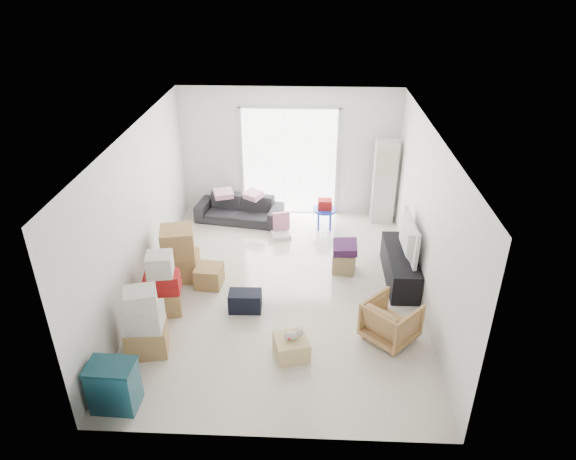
% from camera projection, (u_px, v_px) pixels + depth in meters
% --- Properties ---
extents(room_shell, '(4.98, 6.48, 3.18)m').
position_uv_depth(room_shell, '(281.00, 217.00, 7.97)').
color(room_shell, beige).
rests_on(room_shell, ground).
extents(sliding_door, '(2.10, 0.04, 2.33)m').
position_uv_depth(sliding_door, '(289.00, 158.00, 10.64)').
color(sliding_door, white).
rests_on(sliding_door, room_shell).
extents(ac_tower, '(0.45, 0.30, 1.75)m').
position_uv_depth(ac_tower, '(384.00, 182.00, 10.45)').
color(ac_tower, silver).
rests_on(ac_tower, room_shell).
extents(tv_console, '(0.47, 1.56, 0.52)m').
position_uv_depth(tv_console, '(400.00, 266.00, 8.75)').
color(tv_console, black).
rests_on(tv_console, room_shell).
extents(television, '(0.67, 1.12, 0.15)m').
position_uv_depth(television, '(402.00, 250.00, 8.60)').
color(television, black).
rests_on(television, tv_console).
extents(sofa, '(1.84, 0.81, 0.70)m').
position_uv_depth(sofa, '(239.00, 206.00, 10.68)').
color(sofa, '#27272C').
rests_on(sofa, room_shell).
extents(pillow_left, '(0.51, 0.45, 0.13)m').
position_uv_depth(pillow_left, '(223.00, 187.00, 10.52)').
color(pillow_left, '#D89DB1').
rests_on(pillow_left, sofa).
extents(pillow_right, '(0.44, 0.42, 0.12)m').
position_uv_depth(pillow_right, '(253.00, 188.00, 10.47)').
color(pillow_right, '#D89DB1').
rests_on(pillow_right, sofa).
extents(armchair, '(0.92, 0.92, 0.69)m').
position_uv_depth(armchair, '(391.00, 319.00, 7.34)').
color(armchair, '#B27E4F').
rests_on(armchair, room_shell).
extents(storage_bins, '(0.59, 0.42, 0.66)m').
position_uv_depth(storage_bins, '(114.00, 386.00, 6.23)').
color(storage_bins, '#18495A').
rests_on(storage_bins, room_shell).
extents(box_stack_a, '(0.64, 0.57, 1.03)m').
position_uv_depth(box_stack_a, '(145.00, 325.00, 7.05)').
color(box_stack_a, '#976E44').
rests_on(box_stack_a, room_shell).
extents(box_stack_b, '(0.60, 0.60, 1.02)m').
position_uv_depth(box_stack_b, '(163.00, 287.00, 7.90)').
color(box_stack_b, '#976E44').
rests_on(box_stack_b, room_shell).
extents(box_stack_c, '(0.66, 0.64, 0.94)m').
position_uv_depth(box_stack_c, '(179.00, 254.00, 8.72)').
color(box_stack_c, '#976E44').
rests_on(box_stack_c, room_shell).
extents(loose_box, '(0.47, 0.47, 0.36)m').
position_uv_depth(loose_box, '(209.00, 276.00, 8.64)').
color(loose_box, '#976E44').
rests_on(loose_box, room_shell).
extents(duffel_bag, '(0.51, 0.31, 0.32)m').
position_uv_depth(duffel_bag, '(245.00, 301.00, 8.03)').
color(duffel_bag, black).
rests_on(duffel_bag, room_shell).
extents(ottoman, '(0.44, 0.44, 0.38)m').
position_uv_depth(ottoman, '(344.00, 262.00, 9.02)').
color(ottoman, '#978758').
rests_on(ottoman, room_shell).
extents(blanket, '(0.43, 0.43, 0.14)m').
position_uv_depth(blanket, '(345.00, 249.00, 8.90)').
color(blanket, '#3F1B45').
rests_on(blanket, ottoman).
extents(kids_table, '(0.49, 0.49, 0.62)m').
position_uv_depth(kids_table, '(325.00, 208.00, 10.37)').
color(kids_table, '#1A37CA').
rests_on(kids_table, room_shell).
extents(toy_walker, '(0.43, 0.39, 0.48)m').
position_uv_depth(toy_walker, '(281.00, 230.00, 10.18)').
color(toy_walker, silver).
rests_on(toy_walker, room_shell).
extents(wood_crate, '(0.55, 0.55, 0.30)m').
position_uv_depth(wood_crate, '(291.00, 347.00, 7.11)').
color(wood_crate, '#DEB980').
rests_on(wood_crate, room_shell).
extents(plush_bunny, '(0.27, 0.16, 0.13)m').
position_uv_depth(plush_bunny, '(294.00, 335.00, 7.02)').
color(plush_bunny, '#B2ADA8').
rests_on(plush_bunny, wood_crate).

